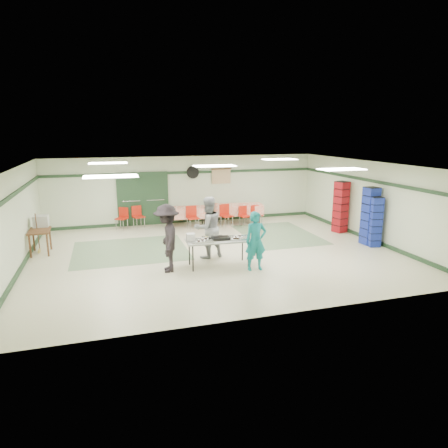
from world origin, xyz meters
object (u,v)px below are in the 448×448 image
object	(u,v)px
dining_table_a	(239,209)
crate_stack_red	(341,207)
dining_table_b	(186,212)
crate_stack_blue_b	(375,222)
broom	(38,232)
volunteer_teal	(256,241)
office_printer	(41,221)
chair_d	(192,215)
crate_stack_blue_a	(370,216)
chair_b	(226,213)
volunteer_dark	(167,238)
chair_a	(244,214)
chair_c	(256,213)
chair_loose_a	(138,214)
volunteer_grey	(208,228)
serving_table	(219,241)
chair_loose_b	(123,216)
printer_table	(40,233)

from	to	relation	value
dining_table_a	crate_stack_red	size ratio (longest dim) A/B	1.07
dining_table_a	dining_table_b	bearing A→B (deg)	-171.66
crate_stack_blue_b	broom	xyz separation A→B (m)	(-10.38, 2.44, -0.18)
volunteer_teal	office_printer	distance (m)	6.89
chair_d	crate_stack_blue_a	bearing A→B (deg)	-41.13
chair_b	crate_stack_red	size ratio (longest dim) A/B	0.47
chair_d	broom	bearing A→B (deg)	-169.51
volunteer_dark	chair_a	bearing A→B (deg)	145.09
chair_a	crate_stack_blue_b	distance (m)	5.02
chair_a	crate_stack_red	xyz separation A→B (m)	(3.09, -1.96, 0.46)
dining_table_a	chair_b	xyz separation A→B (m)	(-0.73, -0.56, -0.02)
chair_c	chair_loose_a	size ratio (longest dim) A/B	0.94
crate_stack_blue_a	chair_b	bearing A→B (deg)	136.32
crate_stack_blue_b	office_printer	distance (m)	10.66
chair_c	chair_loose_a	world-z (taller)	chair_loose_a
volunteer_dark	office_printer	bearing A→B (deg)	-126.67
volunteer_grey	chair_d	bearing A→B (deg)	-110.96
chair_d	chair_b	bearing A→B (deg)	-5.90
serving_table	volunteer_dark	xyz separation A→B (m)	(-1.43, -0.02, 0.20)
chair_loose_a	crate_stack_blue_a	distance (m)	8.50
serving_table	volunteer_grey	bearing A→B (deg)	98.82
office_printer	chair_b	bearing A→B (deg)	9.65
chair_c	crate_stack_blue_b	bearing A→B (deg)	-65.15
volunteer_dark	serving_table	bearing A→B (deg)	96.19
chair_d	crate_stack_blue_b	bearing A→B (deg)	-43.14
dining_table_a	crate_stack_blue_a	xyz separation A→B (m)	(3.12, -4.24, 0.39)
chair_loose_b	broom	world-z (taller)	broom
volunteer_grey	crate_stack_blue_a	distance (m)	5.47
dining_table_b	office_printer	xyz separation A→B (m)	(-4.98, -1.79, 0.35)
crate_stack_blue_b	printer_table	world-z (taller)	crate_stack_blue_b
chair_b	chair_c	distance (m)	1.26
dining_table_a	chair_a	size ratio (longest dim) A/B	2.55
crate_stack_blue_b	dining_table_b	bearing A→B (deg)	139.67
dining_table_a	crate_stack_blue_b	bearing A→B (deg)	-47.02
serving_table	volunteer_teal	size ratio (longest dim) A/B	1.14
serving_table	office_printer	world-z (taller)	office_printer
chair_b	crate_stack_blue_b	size ratio (longest dim) A/B	0.55
serving_table	chair_loose_a	xyz separation A→B (m)	(-1.77, 5.28, -0.20)
chair_loose_a	chair_loose_b	world-z (taller)	chair_loose_a
serving_table	chair_b	size ratio (longest dim) A/B	2.04
chair_loose_a	printer_table	world-z (taller)	chair_loose_a
crate_stack_red	printer_table	xyz separation A→B (m)	(-10.30, 0.28, -0.30)
chair_d	dining_table_b	bearing A→B (deg)	97.94
office_printer	volunteer_grey	bearing A→B (deg)	-26.54
broom	dining_table_a	bearing A→B (deg)	22.15
volunteer_dark	chair_d	world-z (taller)	volunteer_dark
chair_b	volunteer_grey	bearing A→B (deg)	-127.38
dining_table_a	chair_loose_a	size ratio (longest dim) A/B	2.38
volunteer_grey	broom	bearing A→B (deg)	-38.65
chair_c	chair_loose_b	bearing A→B (deg)	162.30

